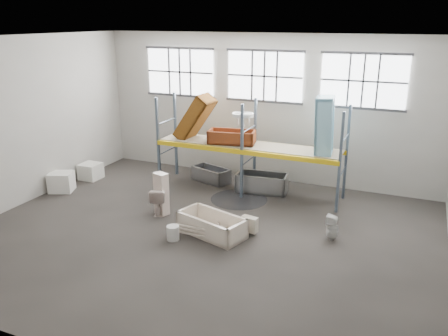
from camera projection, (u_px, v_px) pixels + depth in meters
The scene contains 33 objects.
floor at pixel (202, 236), 12.18m from camera, with size 12.00×10.00×0.10m, color #46413C.
ceiling at pixel (198, 36), 10.59m from camera, with size 12.00×10.00×0.10m, color silver.
wall_back at pixel (265, 108), 15.79m from camera, with size 12.00×0.10×5.00m, color #ABA89F.
wall_front at pixel (54, 222), 6.98m from camera, with size 12.00×0.10×5.00m, color #B8B4AB.
wall_left at pixel (17, 122), 13.66m from camera, with size 0.10×10.00×5.00m, color #A6A39A.
window_left at pixel (180, 72), 16.56m from camera, with size 2.60×0.04×1.60m, color white.
window_mid at pixel (265, 76), 15.36m from camera, with size 2.60×0.04×1.60m, color white.
window_right at pixel (363, 81), 14.16m from camera, with size 2.60×0.04×1.60m, color white.
rack_upright_la at pixel (158, 142), 15.35m from camera, with size 0.08×0.08×3.00m, color slate.
rack_upright_lb at pixel (176, 134), 16.40m from camera, with size 0.08×0.08×3.00m, color slate.
rack_upright_ma at pixel (242, 152), 14.23m from camera, with size 0.08×0.08×3.00m, color slate.
rack_upright_mb at pixel (255, 143), 15.28m from camera, with size 0.08×0.08×3.00m, color slate.
rack_upright_ra at pixel (340, 164), 13.10m from camera, with size 0.08×0.08×3.00m, color slate.
rack_upright_rb at pixel (347, 153), 14.15m from camera, with size 0.08×0.08×3.00m, color slate.
rack_beam_front at pixel (242, 152), 14.23m from camera, with size 6.00×0.10×0.14m, color yellow.
rack_beam_back at pixel (255, 143), 15.28m from camera, with size 6.00×0.10×0.14m, color yellow.
shelf_deck at pixel (249, 145), 14.73m from camera, with size 5.90×1.10×0.03m, color gray.
wet_patch at pixel (239, 199), 14.52m from camera, with size 1.80×1.80×0.00m, color black.
bathtub_beige at pixel (212, 225), 12.10m from camera, with size 1.82×0.86×0.54m, color beige, non-canonical shape.
cistern_spare at pixel (250, 224), 12.11m from camera, with size 0.43×0.21×0.41m, color beige.
sink_in_tub at pixel (225, 225), 12.35m from camera, with size 0.40×0.40×0.14m, color beige.
toilet_beige at pixel (159, 200), 13.40m from camera, with size 0.44×0.78×0.80m, color beige.
cistern_tall at pixel (161, 194), 13.26m from camera, with size 0.40×0.26×1.25m, color beige.
toilet_white at pixel (332, 227), 11.78m from camera, with size 0.31×0.31×0.68m, color white.
steel_tub_left at pixel (211, 174), 16.06m from camera, with size 1.35×0.63×0.49m, color #ABADB2, non-canonical shape.
steel_tub_right at pixel (262, 183), 15.10m from camera, with size 1.65×0.77×0.60m, color #A1A4A8, non-canonical shape.
rust_tub_flat at pixel (232, 137), 14.76m from camera, with size 1.49×0.70×0.42m, color maroon, non-canonical shape.
rust_tub_tilted at pixel (195, 118), 15.24m from camera, with size 1.68×0.79×0.47m, color brown, non-canonical shape.
sink_on_shelf at pixel (243, 130), 14.42m from camera, with size 0.68×0.52×0.60m, color silver.
blue_tub_upright at pixel (324, 127), 13.56m from camera, with size 1.77×0.83×0.50m, color #89C5DC, non-canonical shape.
bucket at pixel (173, 233), 11.82m from camera, with size 0.33×0.33×0.38m, color silver.
carton_near at pixel (61, 182), 15.12m from camera, with size 0.74×0.63×0.63m, color white.
carton_far at pixel (91, 171), 16.30m from camera, with size 0.67×0.67×0.56m, color silver.
Camera 1 is at (4.89, -9.88, 5.45)m, focal length 36.87 mm.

